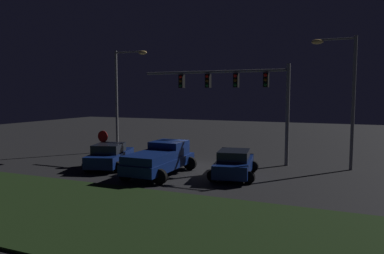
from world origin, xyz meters
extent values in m
plane|color=black|center=(0.00, 0.00, 0.00)|extent=(80.00, 80.00, 0.00)
cube|color=black|center=(0.00, -9.69, 0.05)|extent=(23.56, 7.37, 0.10)
cube|color=navy|center=(-0.88, -2.75, 0.68)|extent=(2.00, 5.40, 0.55)
cube|color=navy|center=(-0.88, -1.57, 1.38)|extent=(1.84, 1.90, 0.85)
cube|color=black|center=(-0.88, -1.57, 1.50)|extent=(1.76, 1.52, 0.51)
cube|color=navy|center=(-0.88, -3.83, 1.18)|extent=(1.92, 3.02, 0.45)
cylinder|color=black|center=(-1.91, -0.81, 0.40)|extent=(0.80, 0.22, 0.80)
cylinder|color=black|center=(0.15, -0.81, 0.40)|extent=(0.80, 0.22, 0.80)
cylinder|color=black|center=(-1.91, -4.70, 0.40)|extent=(0.80, 0.22, 0.80)
cylinder|color=black|center=(0.15, -4.70, 0.40)|extent=(0.80, 0.22, 0.80)
cube|color=navy|center=(-4.80, -1.98, 0.61)|extent=(2.98, 4.73, 0.70)
cube|color=black|center=(-4.72, -2.22, 1.23)|extent=(2.10, 2.37, 0.55)
cylinder|color=black|center=(-6.10, -0.81, 0.32)|extent=(0.64, 0.22, 0.64)
cylinder|color=black|center=(-4.34, -0.29, 0.32)|extent=(0.64, 0.22, 0.64)
cylinder|color=black|center=(-5.25, -3.68, 0.32)|extent=(0.64, 0.22, 0.64)
cylinder|color=black|center=(-3.49, -3.15, 0.32)|extent=(0.64, 0.22, 0.64)
cube|color=navy|center=(3.12, -1.45, 0.61)|extent=(2.48, 4.63, 0.70)
cube|color=black|center=(3.16, -1.70, 1.23)|extent=(1.90, 2.23, 0.55)
cylinder|color=black|center=(1.97, -0.12, 0.32)|extent=(0.64, 0.22, 0.64)
cylinder|color=black|center=(3.79, 0.17, 0.32)|extent=(0.64, 0.22, 0.64)
cylinder|color=black|center=(2.45, -3.08, 0.32)|extent=(0.64, 0.22, 0.64)
cylinder|color=black|center=(4.26, -2.78, 0.32)|extent=(0.64, 0.22, 0.64)
cylinder|color=slate|center=(5.32, 2.89, 3.25)|extent=(0.24, 0.24, 6.50)
cylinder|color=slate|center=(0.22, 2.89, 6.10)|extent=(10.20, 0.18, 0.18)
cube|color=black|center=(3.92, 2.89, 5.50)|extent=(0.32, 0.44, 0.95)
sphere|color=red|center=(3.92, 2.66, 5.80)|extent=(0.22, 0.22, 0.22)
sphere|color=#59380A|center=(3.92, 2.66, 5.50)|extent=(0.22, 0.22, 0.22)
sphere|color=#0C4719|center=(3.92, 2.66, 5.20)|extent=(0.22, 0.22, 0.22)
cube|color=black|center=(1.92, 2.89, 5.50)|extent=(0.32, 0.44, 0.95)
sphere|color=red|center=(1.92, 2.66, 5.80)|extent=(0.22, 0.22, 0.22)
sphere|color=#59380A|center=(1.92, 2.66, 5.50)|extent=(0.22, 0.22, 0.22)
sphere|color=#0C4719|center=(1.92, 2.66, 5.20)|extent=(0.22, 0.22, 0.22)
cube|color=black|center=(-0.08, 2.89, 5.50)|extent=(0.32, 0.44, 0.95)
sphere|color=red|center=(-0.08, 2.66, 5.80)|extent=(0.22, 0.22, 0.22)
sphere|color=#59380A|center=(-0.08, 2.66, 5.50)|extent=(0.22, 0.22, 0.22)
sphere|color=#0C4719|center=(-0.08, 2.66, 5.20)|extent=(0.22, 0.22, 0.22)
cube|color=black|center=(-2.08, 2.89, 5.50)|extent=(0.32, 0.44, 0.95)
sphere|color=red|center=(-2.08, 2.66, 5.80)|extent=(0.22, 0.22, 0.22)
sphere|color=#59380A|center=(-2.08, 2.66, 5.50)|extent=(0.22, 0.22, 0.22)
sphere|color=#0C4719|center=(-2.08, 2.66, 5.20)|extent=(0.22, 0.22, 0.22)
cylinder|color=slate|center=(-8.12, 3.59, 4.00)|extent=(0.20, 0.20, 7.99)
cylinder|color=slate|center=(-6.89, 3.59, 7.84)|extent=(2.46, 0.12, 0.12)
ellipsoid|color=#F9CC72|center=(-5.66, 3.59, 7.74)|extent=(0.70, 0.44, 0.30)
cylinder|color=slate|center=(9.13, 2.98, 4.01)|extent=(0.20, 0.20, 8.01)
cylinder|color=slate|center=(8.06, 2.98, 7.86)|extent=(2.14, 0.12, 0.12)
ellipsoid|color=#F9CC72|center=(6.99, 2.98, 7.76)|extent=(0.70, 0.44, 0.30)
cylinder|color=slate|center=(-5.69, -1.49, 1.10)|extent=(0.07, 0.07, 2.20)
cylinder|color=#B20C0F|center=(-5.69, -1.52, 1.85)|extent=(0.76, 0.03, 0.76)
camera|label=1|loc=(8.64, -20.55, 4.54)|focal=33.68mm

